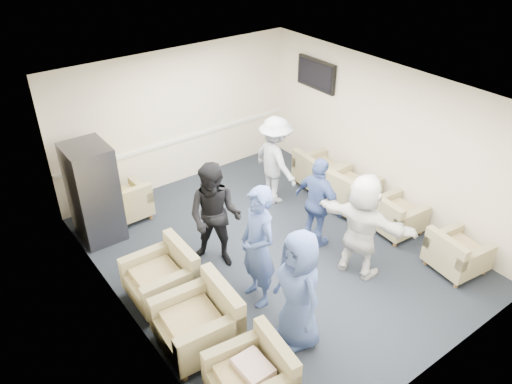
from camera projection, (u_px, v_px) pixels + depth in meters
floor at (273, 251)px, 8.26m from camera, size 6.00×6.00×0.00m
ceiling at (277, 97)px, 6.84m from camera, size 6.00×6.00×0.00m
back_wall at (178, 118)px, 9.60m from camera, size 5.00×0.02×2.70m
front_wall at (444, 292)px, 5.50m from camera, size 5.00×0.02×2.70m
left_wall at (120, 241)px, 6.28m from camera, size 0.02×6.00×2.70m
right_wall at (385, 139)px, 8.82m from camera, size 0.02×6.00×2.70m
chair_rail at (180, 139)px, 9.82m from camera, size 4.98×0.04×0.06m
tv at (316, 74)px, 9.65m from camera, size 0.10×1.00×0.58m
armchair_left_near at (254, 378)px, 5.74m from camera, size 0.94×0.94×0.68m
armchair_left_mid at (201, 323)px, 6.41m from camera, size 1.01×1.01×0.75m
armchair_left_far at (164, 278)px, 7.19m from camera, size 0.89×0.89×0.70m
armchair_right_near at (455, 255)px, 7.71m from camera, size 0.84×0.84×0.61m
armchair_right_midnear at (394, 217)px, 8.57m from camera, size 0.82×0.82×0.62m
armchair_right_midfar at (346, 192)px, 9.19m from camera, size 0.96×0.96×0.71m
armchair_right_far at (317, 172)px, 9.88m from camera, size 0.86×0.86×0.64m
armchair_corner at (126, 204)px, 8.92m from camera, size 0.79×0.79×0.63m
vending_machine at (94, 193)px, 8.22m from camera, size 0.69×0.81×1.70m
backpack at (211, 293)px, 7.03m from camera, size 0.35×0.30×0.51m
pillow at (253, 368)px, 5.65m from camera, size 0.33×0.44×0.13m
person_front_left at (299, 290)px, 6.24m from camera, size 0.67×0.91×1.72m
person_mid_left at (258, 247)px, 6.85m from camera, size 0.51×0.72×1.87m
person_back_left at (215, 217)px, 7.57m from camera, size 1.07×1.09×1.77m
person_back_right at (275, 161)px, 9.18m from camera, size 0.68×1.12×1.70m
person_mid_right at (318, 203)px, 8.04m from camera, size 0.49×0.97×1.60m
person_front_right at (362, 226)px, 7.41m from camera, size 0.98×1.66×1.71m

